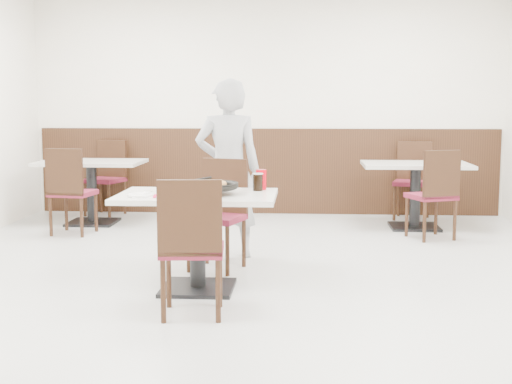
# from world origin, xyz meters

# --- Properties ---
(floor) EXTENTS (7.00, 7.00, 0.00)m
(floor) POSITION_xyz_m (0.00, 0.00, 0.00)
(floor) COLOR #A5A5A0
(floor) RESTS_ON ground
(wall_back) EXTENTS (6.00, 0.04, 2.80)m
(wall_back) POSITION_xyz_m (0.00, 3.50, 1.40)
(wall_back) COLOR white
(wall_back) RESTS_ON floor
(wall_front) EXTENTS (6.00, 0.04, 2.80)m
(wall_front) POSITION_xyz_m (0.00, -3.50, 1.40)
(wall_front) COLOR white
(wall_front) RESTS_ON floor
(wainscot_back) EXTENTS (5.90, 0.03, 1.10)m
(wainscot_back) POSITION_xyz_m (0.00, 3.48, 0.55)
(wainscot_back) COLOR black
(wainscot_back) RESTS_ON floor
(main_table) EXTENTS (1.23, 0.85, 0.75)m
(main_table) POSITION_xyz_m (-0.33, -0.32, 0.38)
(main_table) COLOR silver
(main_table) RESTS_ON floor
(chair_near) EXTENTS (0.46, 0.46, 0.95)m
(chair_near) POSITION_xyz_m (-0.27, -0.97, 0.47)
(chair_near) COLOR black
(chair_near) RESTS_ON floor
(chair_far) EXTENTS (0.53, 0.53, 0.95)m
(chair_far) POSITION_xyz_m (-0.26, 0.35, 0.47)
(chair_far) COLOR black
(chair_far) RESTS_ON floor
(trivet) EXTENTS (0.11, 0.11, 0.04)m
(trivet) POSITION_xyz_m (-0.28, -0.36, 0.77)
(trivet) COLOR black
(trivet) RESTS_ON main_table
(pizza_pan) EXTENTS (0.34, 0.34, 0.01)m
(pizza_pan) POSITION_xyz_m (-0.21, -0.35, 0.79)
(pizza_pan) COLOR black
(pizza_pan) RESTS_ON trivet
(pizza) EXTENTS (0.32, 0.32, 0.02)m
(pizza) POSITION_xyz_m (-0.26, -0.35, 0.81)
(pizza) COLOR #AF7E44
(pizza) RESTS_ON pizza_pan
(pizza_server) EXTENTS (0.08, 0.10, 0.00)m
(pizza_server) POSITION_xyz_m (-0.27, -0.31, 0.84)
(pizza_server) COLOR white
(pizza_server) RESTS_ON pizza
(napkin) EXTENTS (0.20, 0.20, 0.00)m
(napkin) POSITION_xyz_m (-0.69, -0.50, 0.75)
(napkin) COLOR white
(napkin) RESTS_ON main_table
(side_plate) EXTENTS (0.20, 0.20, 0.01)m
(side_plate) POSITION_xyz_m (-0.72, -0.49, 0.76)
(side_plate) COLOR white
(side_plate) RESTS_ON napkin
(fork) EXTENTS (0.04, 0.15, 0.00)m
(fork) POSITION_xyz_m (-0.68, -0.42, 0.77)
(fork) COLOR white
(fork) RESTS_ON side_plate
(cola_glass) EXTENTS (0.08, 0.08, 0.13)m
(cola_glass) POSITION_xyz_m (0.12, -0.11, 0.81)
(cola_glass) COLOR black
(cola_glass) RESTS_ON main_table
(red_cup) EXTENTS (0.09, 0.09, 0.16)m
(red_cup) POSITION_xyz_m (0.14, -0.03, 0.83)
(red_cup) COLOR #BF000D
(red_cup) RESTS_ON main_table
(diner_person) EXTENTS (0.66, 0.48, 1.65)m
(diner_person) POSITION_xyz_m (-0.22, 0.87, 0.83)
(diner_person) COLOR #A7A8AB
(diner_person) RESTS_ON floor
(bg_table_left) EXTENTS (1.24, 0.85, 0.75)m
(bg_table_left) POSITION_xyz_m (-2.03, 2.57, 0.38)
(bg_table_left) COLOR silver
(bg_table_left) RESTS_ON floor
(bg_chair_left_near) EXTENTS (0.47, 0.47, 0.95)m
(bg_chair_left_near) POSITION_xyz_m (-2.04, 1.90, 0.47)
(bg_chair_left_near) COLOR black
(bg_chair_left_near) RESTS_ON floor
(bg_chair_left_far) EXTENTS (0.53, 0.53, 0.95)m
(bg_chair_left_far) POSITION_xyz_m (-2.05, 3.20, 0.47)
(bg_chair_left_far) COLOR black
(bg_chair_left_far) RESTS_ON floor
(bg_table_right) EXTENTS (1.28, 0.93, 0.75)m
(bg_table_right) POSITION_xyz_m (1.75, 2.52, 0.38)
(bg_table_right) COLOR silver
(bg_table_right) RESTS_ON floor
(bg_chair_right_near) EXTENTS (0.55, 0.55, 0.95)m
(bg_chair_right_near) POSITION_xyz_m (1.82, 1.90, 0.47)
(bg_chair_right_near) COLOR black
(bg_chair_right_near) RESTS_ON floor
(bg_chair_right_far) EXTENTS (0.52, 0.52, 0.95)m
(bg_chair_right_far) POSITION_xyz_m (1.81, 3.15, 0.47)
(bg_chair_right_far) COLOR black
(bg_chair_right_far) RESTS_ON floor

